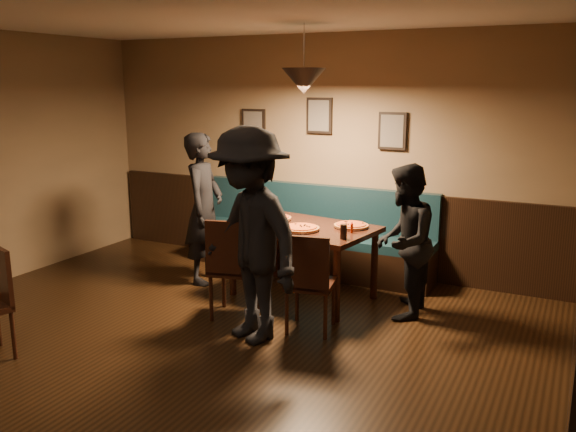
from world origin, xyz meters
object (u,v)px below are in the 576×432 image
object	(u,v)px
diner_left	(204,208)
diner_right	(404,242)
dining_table	(303,261)
soda_glass	(344,232)
tabasco_bottle	(352,227)
booth_bench	(309,231)
diner_front	(250,236)
chair_near_right	(311,281)
chair_near_left	(235,267)

from	to	relation	value
diner_left	diner_right	xyz separation A→B (m)	(2.31, -0.02, -0.10)
dining_table	diner_right	world-z (taller)	diner_right
soda_glass	tabasco_bottle	size ratio (longest dim) A/B	1.24
booth_bench	tabasco_bottle	distance (m)	1.29
diner_left	diner_right	bearing A→B (deg)	-103.18
diner_front	tabasco_bottle	bearing A→B (deg)	89.13
booth_bench	soda_glass	world-z (taller)	booth_bench
chair_near_right	diner_right	world-z (taller)	diner_right
dining_table	chair_near_left	xyz separation A→B (m)	(-0.36, -0.77, 0.11)
booth_bench	chair_near_right	bearing A→B (deg)	-64.88
diner_left	diner_front	xyz separation A→B (m)	(1.26, -1.14, 0.09)
diner_front	dining_table	bearing A→B (deg)	116.17
soda_glass	booth_bench	bearing A→B (deg)	127.58
chair_near_left	soda_glass	distance (m)	1.10
diner_front	tabasco_bottle	xyz separation A→B (m)	(0.52, 1.11, -0.11)
diner_right	chair_near_right	bearing A→B (deg)	-47.23
diner_front	soda_glass	size ratio (longest dim) A/B	13.31
dining_table	diner_front	size ratio (longest dim) A/B	0.77
chair_near_left	diner_left	world-z (taller)	diner_left
diner_left	diner_front	size ratio (longest dim) A/B	0.90
diner_left	tabasco_bottle	xyz separation A→B (m)	(1.78, -0.03, -0.02)
booth_bench	tabasco_bottle	size ratio (longest dim) A/B	26.34
dining_table	diner_left	xyz separation A→B (m)	(-1.22, -0.02, 0.46)
chair_near_right	diner_left	bearing A→B (deg)	145.20
diner_left	soda_glass	size ratio (longest dim) A/B	12.01
chair_near_right	soda_glass	world-z (taller)	chair_near_right
chair_near_left	chair_near_right	distance (m)	0.80
chair_near_right	diner_right	bearing A→B (deg)	37.41
chair_near_right	soda_glass	bearing A→B (deg)	63.33
booth_bench	soda_glass	distance (m)	1.49
soda_glass	chair_near_right	bearing A→B (deg)	-106.00
booth_bench	tabasco_bottle	xyz separation A→B (m)	(0.87, -0.90, 0.33)
diner_left	tabasco_bottle	world-z (taller)	diner_left
dining_table	chair_near_right	size ratio (longest dim) A/B	1.55
dining_table	chair_near_right	distance (m)	0.89
tabasco_bottle	diner_front	bearing A→B (deg)	-115.20
chair_near_left	diner_right	xyz separation A→B (m)	(1.45, 0.73, 0.25)
booth_bench	chair_near_right	xyz separation A→B (m)	(0.75, -1.61, -0.03)
tabasco_bottle	dining_table	bearing A→B (deg)	174.27
chair_near_left	soda_glass	size ratio (longest dim) A/B	7.01
chair_near_right	diner_front	size ratio (longest dim) A/B	0.50
diner_left	diner_right	size ratio (longest dim) A/B	1.14
chair_near_left	diner_front	world-z (taller)	diner_front
booth_bench	diner_right	distance (m)	1.68
diner_left	tabasco_bottle	distance (m)	1.78
dining_table	soda_glass	size ratio (longest dim) A/B	10.24
dining_table	chair_near_left	bearing A→B (deg)	-106.15
booth_bench	diner_left	xyz separation A→B (m)	(-0.91, -0.86, 0.35)
soda_glass	diner_left	bearing A→B (deg)	170.91
dining_table	soda_glass	world-z (taller)	soda_glass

